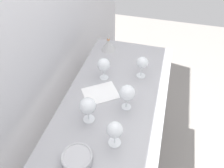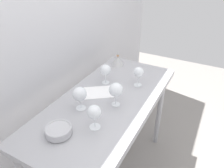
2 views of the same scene
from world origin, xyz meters
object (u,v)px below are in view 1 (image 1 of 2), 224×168
object	(u,v)px
tasting_sheet_upper	(100,93)
wine_glass_near_left	(115,130)
wine_glass_near_right	(142,63)
wine_glass_far_right	(104,65)
tasting_bowl	(77,158)
wine_glass_far_left	(88,106)
wine_glass_near_center	(127,93)
decanter_funnel	(108,45)

from	to	relation	value
tasting_sheet_upper	wine_glass_near_left	bearing A→B (deg)	172.98
wine_glass_near_right	wine_glass_near_left	bearing A→B (deg)	175.65
wine_glass_far_right	tasting_bowl	xyz separation A→B (m)	(-0.66, -0.05, -0.09)
tasting_bowl	wine_glass_far_left	bearing A→B (deg)	7.01
wine_glass_near_left	wine_glass_far_left	distance (m)	0.22
wine_glass_near_center	wine_glass_far_right	xyz separation A→B (m)	(0.23, 0.21, -0.01)
decanter_funnel	tasting_bowl	bearing A→B (deg)	-173.37
wine_glass_far_right	wine_glass_near_left	bearing A→B (deg)	-157.50
tasting_sheet_upper	decanter_funnel	xyz separation A→B (m)	(0.51, 0.09, 0.05)
tasting_sheet_upper	decanter_funnel	bearing A→B (deg)	-25.88
tasting_sheet_upper	wine_glass_far_right	bearing A→B (deg)	-27.77
decanter_funnel	wine_glass_near_center	bearing A→B (deg)	-154.42
wine_glass_near_center	wine_glass_far_right	world-z (taller)	wine_glass_near_center
wine_glass_near_right	wine_glass_near_center	size ratio (longest dim) A/B	0.93
wine_glass_near_right	tasting_sheet_upper	xyz separation A→B (m)	(-0.25, 0.23, -0.12)
wine_glass_near_center	tasting_bowl	size ratio (longest dim) A/B	1.11
decanter_funnel	wine_glass_near_left	bearing A→B (deg)	-162.28
wine_glass_far_left	wine_glass_far_right	xyz separation A→B (m)	(0.39, 0.02, -0.00)
wine_glass_near_center	decanter_funnel	distance (m)	0.65
wine_glass_near_center	tasting_sheet_upper	world-z (taller)	wine_glass_near_center
wine_glass_far_left	decanter_funnel	size ratio (longest dim) A/B	1.14
tasting_sheet_upper	wine_glass_far_left	bearing A→B (deg)	144.04
wine_glass_far_left	wine_glass_near_center	world-z (taller)	wine_glass_near_center
wine_glass_near_right	tasting_sheet_upper	bearing A→B (deg)	136.83
decanter_funnel	wine_glass_near_right	bearing A→B (deg)	-129.46
wine_glass_near_right	wine_glass_near_center	distance (m)	0.32
wine_glass_near_left	tasting_bowl	distance (m)	0.23
wine_glass_near_left	wine_glass_far_right	distance (m)	0.54
wine_glass_near_right	wine_glass_far_left	distance (m)	0.53
wine_glass_near_left	decanter_funnel	distance (m)	0.90
wine_glass_near_right	tasting_sheet_upper	distance (m)	0.36
wine_glass_near_left	tasting_bowl	bearing A→B (deg)	134.79
wine_glass_far_left	decanter_funnel	bearing A→B (deg)	6.49
tasting_sheet_upper	wine_glass_near_center	bearing A→B (deg)	-146.67
wine_glass_far_right	tasting_sheet_upper	bearing A→B (deg)	-172.31
wine_glass_far_left	tasting_bowl	world-z (taller)	wine_glass_far_left
wine_glass_near_left	wine_glass_near_center	world-z (taller)	wine_glass_near_center
wine_glass_near_center	decanter_funnel	bearing A→B (deg)	25.58
wine_glass_far_left	wine_glass_far_right	world-z (taller)	wine_glass_far_left
wine_glass_far_right	tasting_sheet_upper	world-z (taller)	wine_glass_far_right
wine_glass_near_left	wine_glass_near_right	world-z (taller)	same
wine_glass_far_right	wine_glass_near_center	bearing A→B (deg)	-137.27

